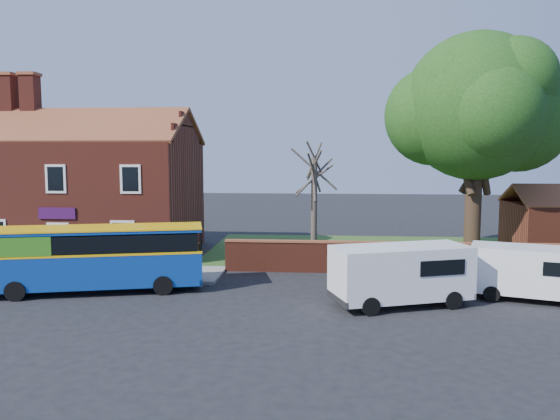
# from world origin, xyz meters

# --- Properties ---
(ground) EXTENTS (120.00, 120.00, 0.00)m
(ground) POSITION_xyz_m (0.00, 0.00, 0.00)
(ground) COLOR black
(ground) RESTS_ON ground
(pavement) EXTENTS (18.00, 3.50, 0.12)m
(pavement) POSITION_xyz_m (-7.00, 5.75, 0.06)
(pavement) COLOR gray
(pavement) RESTS_ON ground
(kerb) EXTENTS (18.00, 0.15, 0.14)m
(kerb) POSITION_xyz_m (-7.00, 4.00, 0.07)
(kerb) COLOR slate
(kerb) RESTS_ON ground
(grass_strip) EXTENTS (26.00, 12.00, 0.04)m
(grass_strip) POSITION_xyz_m (13.00, 13.00, 0.02)
(grass_strip) COLOR #426B28
(grass_strip) RESTS_ON ground
(shop_building) EXTENTS (12.30, 8.13, 10.50)m
(shop_building) POSITION_xyz_m (-7.02, 11.50, 3.41)
(shop_building) COLOR maroon
(shop_building) RESTS_ON ground
(boundary_wall) EXTENTS (22.00, 0.38, 1.60)m
(boundary_wall) POSITION_xyz_m (13.00, 7.00, 0.81)
(boundary_wall) COLOR maroon
(boundary_wall) RESTS_ON ground
(bus) EXTENTS (9.43, 4.49, 2.79)m
(bus) POSITION_xyz_m (-3.13, 2.36, 1.59)
(bus) COLOR #0E3C9B
(bus) RESTS_ON ground
(van_near) EXTENTS (5.73, 3.76, 2.34)m
(van_near) POSITION_xyz_m (9.98, 1.35, 1.31)
(van_near) COLOR white
(van_near) RESTS_ON ground
(van_far) EXTENTS (5.29, 3.42, 2.16)m
(van_far) POSITION_xyz_m (15.48, 2.50, 1.21)
(van_far) COLOR white
(van_far) RESTS_ON ground
(large_tree) EXTENTS (10.30, 8.15, 12.56)m
(large_tree) POSITION_xyz_m (15.42, 11.77, 8.22)
(large_tree) COLOR black
(large_tree) RESTS_ON ground
(bare_tree) EXTENTS (2.33, 2.77, 6.21)m
(bare_tree) POSITION_xyz_m (6.41, 9.06, 3.19)
(bare_tree) COLOR #4C4238
(bare_tree) RESTS_ON ground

